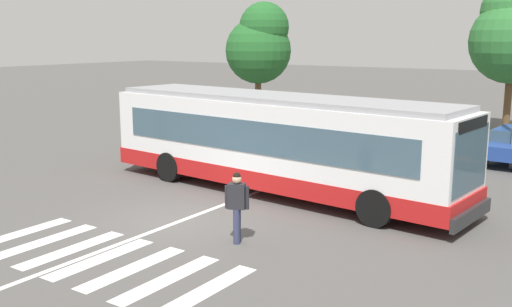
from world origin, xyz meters
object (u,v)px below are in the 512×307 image
(parked_car_red, at_px, (333,126))
(parked_car_teal, at_px, (445,137))
(parked_car_silver, at_px, (387,130))
(pedestrian_crossing_street, at_px, (237,204))
(background_tree_left, at_px, (260,44))
(city_transit_bus, at_px, (276,142))

(parked_car_red, height_order, parked_car_teal, same)
(parked_car_silver, bearing_deg, pedestrian_crossing_street, -82.08)
(parked_car_teal, height_order, background_tree_left, background_tree_left)
(city_transit_bus, bearing_deg, background_tree_left, 125.89)
(pedestrian_crossing_street, relative_size, parked_car_silver, 0.37)
(parked_car_silver, bearing_deg, city_transit_bus, -89.09)
(pedestrian_crossing_street, relative_size, parked_car_teal, 0.37)
(pedestrian_crossing_street, distance_m, parked_car_teal, 13.39)
(parked_car_silver, relative_size, parked_car_teal, 1.00)
(city_transit_bus, height_order, parked_car_silver, city_transit_bus)
(parked_car_silver, distance_m, parked_car_teal, 2.80)
(parked_car_silver, distance_m, background_tree_left, 10.89)
(city_transit_bus, distance_m, background_tree_left, 16.65)
(parked_car_teal, relative_size, background_tree_left, 0.68)
(parked_car_red, distance_m, parked_car_silver, 2.53)
(parked_car_red, relative_size, parked_car_silver, 0.99)
(city_transit_bus, distance_m, pedestrian_crossing_street, 4.90)
(city_transit_bus, bearing_deg, parked_car_silver, 90.91)
(pedestrian_crossing_street, height_order, background_tree_left, background_tree_left)
(parked_car_silver, xyz_separation_m, parked_car_teal, (2.75, -0.53, 0.00))
(city_transit_bus, xyz_separation_m, pedestrian_crossing_street, (1.78, -4.52, -0.62))
(city_transit_bus, distance_m, parked_car_red, 9.46)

